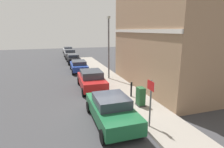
% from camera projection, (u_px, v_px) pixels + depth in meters
% --- Properties ---
extents(ground, '(80.00, 80.00, 0.00)m').
position_uv_depth(ground, '(110.00, 110.00, 10.84)').
color(ground, '#38383A').
extents(sidewalk, '(2.27, 30.00, 0.15)m').
position_uv_depth(sidewalk, '(112.00, 80.00, 16.99)').
color(sidewalk, gray).
rests_on(sidewalk, ground).
extents(corner_building, '(7.50, 10.22, 8.16)m').
position_uv_depth(corner_building, '(179.00, 37.00, 14.82)').
color(corner_building, '#937256').
rests_on(corner_building, ground).
extents(car_green, '(1.94, 4.29, 1.46)m').
position_uv_depth(car_green, '(111.00, 109.00, 9.19)').
color(car_green, '#195933').
rests_on(car_green, ground).
extents(car_red, '(2.05, 4.26, 1.52)m').
position_uv_depth(car_red, '(91.00, 80.00, 14.55)').
color(car_red, maroon).
rests_on(car_red, ground).
extents(car_blue, '(1.91, 4.18, 1.29)m').
position_uv_depth(car_blue, '(79.00, 66.00, 20.75)').
color(car_blue, navy).
rests_on(car_blue, ground).
extents(car_black, '(1.78, 3.93, 1.29)m').
position_uv_depth(car_black, '(73.00, 58.00, 26.06)').
color(car_black, black).
rests_on(car_black, ground).
extents(car_grey, '(1.90, 4.04, 1.46)m').
position_uv_depth(car_grey, '(70.00, 54.00, 30.87)').
color(car_grey, slate).
rests_on(car_grey, ground).
extents(car_silver, '(1.84, 4.40, 1.43)m').
position_uv_depth(car_silver, '(68.00, 50.00, 36.35)').
color(car_silver, '#B7B7BC').
rests_on(car_silver, ground).
extents(utility_cabinet, '(0.46, 0.61, 1.15)m').
position_uv_depth(utility_cabinet, '(141.00, 97.00, 11.01)').
color(utility_cabinet, '#1E4C28').
rests_on(utility_cabinet, sidewalk).
extents(bollard_near_cabinet, '(0.14, 0.14, 1.04)m').
position_uv_depth(bollard_near_cabinet, '(131.00, 89.00, 12.54)').
color(bollard_near_cabinet, black).
rests_on(bollard_near_cabinet, sidewalk).
extents(street_sign, '(0.08, 0.60, 2.30)m').
position_uv_depth(street_sign, '(151.00, 97.00, 8.38)').
color(street_sign, '#59595B').
rests_on(street_sign, sidewalk).
extents(lamppost, '(0.20, 0.44, 5.72)m').
position_uv_depth(lamppost, '(109.00, 45.00, 16.68)').
color(lamppost, '#59595B').
rests_on(lamppost, sidewalk).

